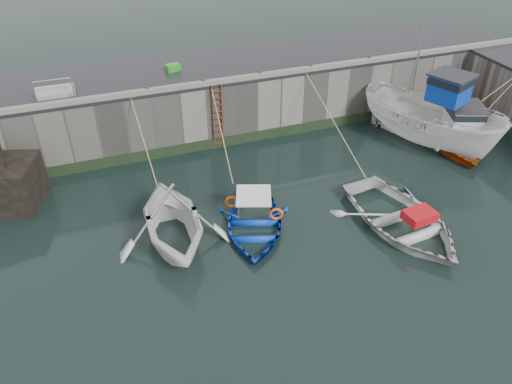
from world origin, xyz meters
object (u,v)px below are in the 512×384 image
object	(u,v)px
fish_crate	(173,67)
bollard_b	(203,82)
boat_near_navy	(400,226)
bollard_a	(147,89)
ladder	(218,118)
boat_near_white	(174,241)
bollard_e	(369,59)
boat_far_white	(430,122)
boat_far_orange	(455,134)
bollard_d	(311,67)
bollard_c	(260,74)
boat_near_blue	(254,229)

from	to	relation	value
fish_crate	bollard_b	distance (m)	2.34
boat_near_navy	bollard_a	distance (m)	12.01
ladder	bollard_b	xyz separation A→B (m)	(-0.50, 0.34, 1.71)
bollard_b	boat_near_white	bearing A→B (deg)	-115.43
bollard_e	boat_far_white	bearing A→B (deg)	-66.10
bollard_b	boat_far_orange	bearing A→B (deg)	-17.91
ladder	boat_near_white	world-z (taller)	ladder
ladder	boat_near_white	size ratio (longest dim) A/B	0.64
fish_crate	bollard_e	xyz separation A→B (m)	(9.40, -2.16, -0.02)
boat_far_orange	bollard_a	bearing A→B (deg)	-173.68
boat_far_orange	boat_far_white	bearing A→B (deg)	-167.90
ladder	fish_crate	size ratio (longest dim) A/B	4.94
bollard_b	bollard_d	world-z (taller)	same
bollard_c	bollard_d	xyz separation A→B (m)	(2.60, 0.00, 0.00)
boat_far_white	bollard_b	xyz separation A→B (m)	(-10.04, 3.48, 2.12)
boat_near_blue	boat_far_orange	size ratio (longest dim) A/B	0.62
boat_far_orange	bollard_c	xyz separation A→B (m)	(-8.80, 3.72, 2.90)
bollard_d	boat_far_orange	bearing A→B (deg)	-30.94
boat_far_white	bollard_c	world-z (taller)	boat_far_white
boat_far_orange	bollard_e	world-z (taller)	boat_far_orange
bollard_c	bollard_d	bearing A→B (deg)	0.00
bollard_c	boat_near_blue	bearing A→B (deg)	-112.25
boat_near_navy	boat_far_white	bearing A→B (deg)	40.81
bollard_b	boat_near_blue	bearing A→B (deg)	-90.58
boat_near_white	bollard_e	distance (m)	13.63
ladder	boat_near_blue	size ratio (longest dim) A/B	0.72
bollard_a	boat_far_orange	bearing A→B (deg)	-14.87
fish_crate	boat_near_blue	bearing A→B (deg)	-97.70
ladder	boat_far_white	bearing A→B (deg)	-18.26
fish_crate	bollard_e	size ratio (longest dim) A/B	2.31
boat_far_orange	fish_crate	bearing A→B (deg)	175.82
boat_near_navy	bollard_a	xyz separation A→B (m)	(-7.74, 8.56, 3.30)
bollard_a	bollard_d	bearing A→B (deg)	0.00
ladder	boat_far_orange	size ratio (longest dim) A/B	0.45
fish_crate	bollard_b	bearing A→B (deg)	-80.42
boat_far_white	fish_crate	bearing A→B (deg)	129.75
boat_near_white	boat_near_navy	distance (m)	8.57
boat_far_white	fish_crate	size ratio (longest dim) A/B	11.98
bollard_a	bollard_c	distance (m)	5.20
bollard_a	bollard_e	bearing A→B (deg)	0.00
bollard_a	bollard_b	xyz separation A→B (m)	(2.50, 0.00, 0.00)
ladder	boat_near_white	xyz separation A→B (m)	(-3.56, -6.10, -1.59)
boat_near_white	fish_crate	bearing A→B (deg)	76.83
boat_near_white	bollard_a	distance (m)	7.25
fish_crate	bollard_e	bearing A→B (deg)	-25.98
bollard_d	bollard_e	bearing A→B (deg)	0.00
fish_crate	bollard_a	size ratio (longest dim) A/B	2.31
boat_near_navy	boat_far_white	size ratio (longest dim) A/B	0.73
fish_crate	boat_near_navy	bearing A→B (deg)	-73.21
fish_crate	bollard_d	bearing A→B (deg)	-32.26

